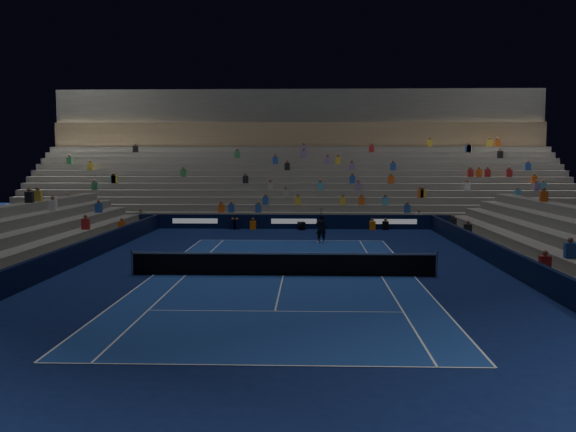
# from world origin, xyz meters

# --- Properties ---
(ground) EXTENTS (90.00, 90.00, 0.00)m
(ground) POSITION_xyz_m (0.00, 0.00, 0.00)
(ground) COLOR #0C1849
(ground) RESTS_ON ground
(court_surface) EXTENTS (10.97, 23.77, 0.01)m
(court_surface) POSITION_xyz_m (0.00, 0.00, 0.01)
(court_surface) COLOR navy
(court_surface) RESTS_ON ground
(sponsor_barrier_far) EXTENTS (44.00, 0.25, 1.00)m
(sponsor_barrier_far) POSITION_xyz_m (0.00, 18.50, 0.50)
(sponsor_barrier_far) COLOR black
(sponsor_barrier_far) RESTS_ON ground
(sponsor_barrier_east) EXTENTS (0.25, 37.00, 1.00)m
(sponsor_barrier_east) POSITION_xyz_m (9.70, 0.00, 0.50)
(sponsor_barrier_east) COLOR black
(sponsor_barrier_east) RESTS_ON ground
(sponsor_barrier_west) EXTENTS (0.25, 37.00, 1.00)m
(sponsor_barrier_west) POSITION_xyz_m (-9.70, 0.00, 0.50)
(sponsor_barrier_west) COLOR black
(sponsor_barrier_west) RESTS_ON ground
(grandstand_main) EXTENTS (44.00, 15.20, 11.20)m
(grandstand_main) POSITION_xyz_m (0.00, 27.90, 3.38)
(grandstand_main) COLOR slate
(grandstand_main) RESTS_ON ground
(tennis_net) EXTENTS (12.90, 0.10, 1.10)m
(tennis_net) POSITION_xyz_m (0.00, 0.00, 0.50)
(tennis_net) COLOR #B2B2B7
(tennis_net) RESTS_ON ground
(tennis_player) EXTENTS (0.68, 0.50, 1.69)m
(tennis_player) POSITION_xyz_m (1.78, 10.85, 0.85)
(tennis_player) COLOR black
(tennis_player) RESTS_ON ground
(broadcast_camera) EXTENTS (0.57, 0.93, 0.54)m
(broadcast_camera) POSITION_xyz_m (0.53, 17.88, 0.28)
(broadcast_camera) COLOR black
(broadcast_camera) RESTS_ON ground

